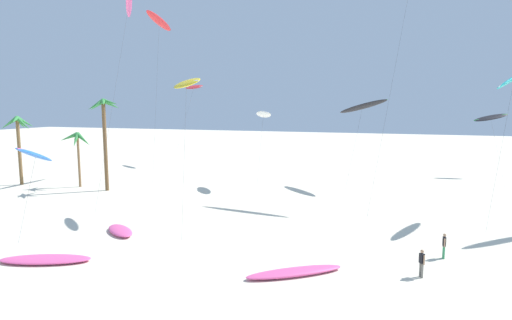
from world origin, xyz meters
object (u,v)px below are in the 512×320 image
person_foreground_walker (422,262)px  person_near_left (444,245)px  grounded_kite_2 (45,259)px  palm_tree_2 (104,118)px  flying_kite_1 (363,106)px  flying_kite_4 (159,21)px  flying_kite_10 (263,114)px  flying_kite_2 (129,3)px  palm_tree_0 (18,130)px  flying_kite_5 (194,87)px  palm_tree_1 (78,142)px  grounded_kite_1 (295,272)px  flying_kite_9 (186,83)px  grounded_kite_0 (120,230)px  flying_kite_6 (491,118)px  flying_kite_0 (36,155)px

person_foreground_walker → person_near_left: bearing=67.5°
grounded_kite_2 → palm_tree_2: bearing=119.3°
flying_kite_1 → flying_kite_4: flying_kite_4 is taller
flying_kite_10 → grounded_kite_2: flying_kite_10 is taller
flying_kite_2 → person_foreground_walker: bearing=-26.6°
palm_tree_0 → flying_kite_5: size_ratio=0.64×
palm_tree_1 → grounded_kite_1: bearing=-29.3°
palm_tree_1 → flying_kite_9: flying_kite_9 is taller
palm_tree_1 → flying_kite_10: 23.16m
grounded_kite_1 → flying_kite_2: bearing=143.3°
flying_kite_1 → grounded_kite_1: 30.95m
grounded_kite_0 → palm_tree_0: bearing=152.3°
flying_kite_6 → grounded_kite_2: flying_kite_6 is taller
grounded_kite_1 → person_foreground_walker: person_foreground_walker is taller
flying_kite_1 → flying_kite_9: (-13.90, -18.79, 2.07)m
person_foreground_walker → grounded_kite_1: bearing=-163.6°
flying_kite_6 → grounded_kite_2: bearing=-125.6°
palm_tree_1 → flying_kite_6: flying_kite_6 is taller
flying_kite_1 → person_near_left: bearing=-72.5°
palm_tree_0 → flying_kite_2: (16.76, 0.68, 14.24)m
grounded_kite_0 → grounded_kite_1: size_ratio=0.70×
flying_kite_10 → person_foreground_walker: (17.38, -23.43, -8.08)m
palm_tree_2 → grounded_kite_2: bearing=-60.7°
flying_kite_2 → grounded_kite_1: 35.79m
flying_kite_0 → flying_kite_10: 26.39m
flying_kite_9 → grounded_kite_1: flying_kite_9 is taller
palm_tree_0 → flying_kite_10: flying_kite_10 is taller
palm_tree_2 → flying_kite_5: (-0.74, 24.18, 4.58)m
flying_kite_2 → grounded_kite_0: bearing=-59.3°
flying_kite_2 → flying_kite_4: 10.86m
flying_kite_4 → grounded_kite_0: (10.92, -24.28, -21.27)m
palm_tree_1 → grounded_kite_0: size_ratio=1.73×
flying_kite_10 → grounded_kite_2: size_ratio=1.60×
flying_kite_4 → flying_kite_10: 20.17m
flying_kite_10 → grounded_kite_1: bearing=-68.1°
palm_tree_2 → flying_kite_10: palm_tree_2 is taller
palm_tree_0 → flying_kite_0: size_ratio=1.14×
flying_kite_5 → grounded_kite_0: size_ratio=3.47×
flying_kite_2 → flying_kite_4: bearing=104.6°
flying_kite_5 → flying_kite_6: 46.03m
palm_tree_1 → flying_kite_1: 35.30m
flying_kite_10 → grounded_kite_1: size_ratio=1.72×
palm_tree_1 → flying_kite_6: size_ratio=0.63×
palm_tree_1 → grounded_kite_0: (16.82, -14.33, -5.38)m
palm_tree_0 → grounded_kite_0: (24.95, -13.09, -6.80)m
palm_tree_1 → person_foreground_walker: (38.96, -15.75, -4.66)m
flying_kite_2 → grounded_kite_2: flying_kite_2 is taller
palm_tree_0 → person_near_left: 50.18m
flying_kite_5 → grounded_kite_2: (12.15, -44.49, -13.07)m
palm_tree_0 → person_near_left: size_ratio=5.17×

